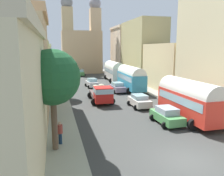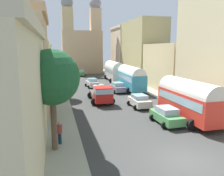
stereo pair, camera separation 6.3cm
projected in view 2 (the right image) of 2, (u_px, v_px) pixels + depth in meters
name	position (u px, v px, depth m)	size (l,w,h in m)	color
ground_plane	(101.00, 88.00, 39.91)	(154.00, 154.00, 0.00)	#3A3B39
sidewalk_left	(59.00, 90.00, 38.16)	(2.50, 70.00, 0.14)	#999D8A
sidewalk_right	(139.00, 86.00, 41.65)	(2.50, 70.00, 0.14)	gray
building_left_1	(22.00, 63.00, 24.11)	(5.72, 11.98, 10.72)	tan
building_left_2	(31.00, 67.00, 35.42)	(5.79, 10.49, 8.18)	tan
building_left_3	(39.00, 63.00, 48.22)	(5.33, 14.07, 7.85)	beige
building_right_1	(216.00, 45.00, 26.80)	(5.39, 9.68, 14.68)	beige
building_right_2	(168.00, 67.00, 37.87)	(4.27, 11.55, 7.73)	#D8BE8B
building_right_3	(143.00, 51.00, 50.34)	(5.96, 13.62, 13.01)	tan
building_right_4	(123.00, 50.00, 62.36)	(4.92, 10.35, 12.88)	#CDB395
distant_church	(82.00, 48.00, 64.90)	(11.00, 7.86, 20.84)	tan
parked_bus_0	(189.00, 98.00, 21.71)	(3.35, 8.22, 4.00)	red
parked_bus_1	(131.00, 77.00, 37.66)	(3.44, 9.42, 4.06)	teal
parked_bus_2	(114.00, 70.00, 48.75)	(3.63, 10.08, 4.22)	beige
cargo_truck_0	(101.00, 93.00, 29.11)	(3.20, 7.06, 2.29)	red
car_0	(92.00, 83.00, 40.89)	(2.40, 4.00, 1.65)	silver
car_1	(81.00, 73.00, 58.39)	(2.53, 4.40, 1.69)	#4A8A48
car_2	(167.00, 116.00, 20.98)	(2.35, 3.92, 1.58)	#4F9954
car_3	(139.00, 101.00, 26.93)	(2.35, 3.70, 1.53)	silver
car_4	(118.00, 87.00, 36.28)	(2.37, 3.98, 1.60)	gray
pedestrian_0	(58.00, 84.00, 38.54)	(0.42, 0.42, 1.82)	slate
pedestrian_1	(60.00, 132.00, 16.17)	(0.53, 0.53, 1.79)	#172E49
roadside_tree_0	(52.00, 78.00, 14.65)	(3.67, 3.67, 6.92)	brown
roadside_tree_1	(53.00, 73.00, 22.34)	(2.91, 2.91, 6.04)	brown
roadside_tree_2	(53.00, 66.00, 31.50)	(3.95, 3.95, 6.59)	brown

